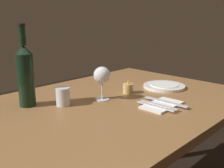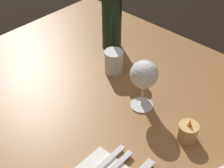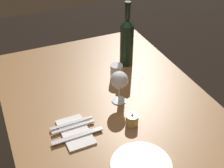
{
  "view_description": "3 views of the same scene",
  "coord_description": "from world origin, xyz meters",
  "px_view_note": "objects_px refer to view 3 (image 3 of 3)",
  "views": [
    {
      "loc": [
        -0.82,
        -0.8,
        1.12
      ],
      "look_at": [
        0.01,
        0.0,
        0.82
      ],
      "focal_mm": 42.87,
      "sensor_mm": 36.0,
      "label": 1
    },
    {
      "loc": [
        0.4,
        -0.51,
        1.39
      ],
      "look_at": [
        -0.05,
        -0.04,
        0.85
      ],
      "focal_mm": 52.23,
      "sensor_mm": 36.0,
      "label": 2
    },
    {
      "loc": [
        1.02,
        -0.43,
        1.63
      ],
      "look_at": [
        -0.01,
        0.01,
        0.84
      ],
      "focal_mm": 50.8,
      "sensor_mm": 36.0,
      "label": 3
    }
  ],
  "objects_px": {
    "wine_glass_left": "(119,81)",
    "votive_candle": "(132,120)",
    "wine_bottle": "(127,41)",
    "dinner_plate": "(141,165)",
    "water_tumbler": "(116,73)",
    "folded_napkin": "(75,132)",
    "fork_inner": "(73,127)",
    "fork_outer": "(71,123)",
    "table_knife": "(78,136)"
  },
  "relations": [
    {
      "from": "water_tumbler",
      "to": "votive_candle",
      "type": "distance_m",
      "value": 0.34
    },
    {
      "from": "votive_candle",
      "to": "dinner_plate",
      "type": "relative_size",
      "value": 0.3
    },
    {
      "from": "wine_bottle",
      "to": "table_knife",
      "type": "bearing_deg",
      "value": -44.11
    },
    {
      "from": "dinner_plate",
      "to": "table_knife",
      "type": "xyz_separation_m",
      "value": [
        -0.23,
        -0.16,
        0.0
      ]
    },
    {
      "from": "water_tumbler",
      "to": "table_knife",
      "type": "xyz_separation_m",
      "value": [
        0.32,
        -0.31,
        -0.02
      ]
    },
    {
      "from": "dinner_plate",
      "to": "water_tumbler",
      "type": "bearing_deg",
      "value": 164.85
    },
    {
      "from": "dinner_plate",
      "to": "folded_napkin",
      "type": "height_order",
      "value": "dinner_plate"
    },
    {
      "from": "wine_glass_left",
      "to": "water_tumbler",
      "type": "height_order",
      "value": "wine_glass_left"
    },
    {
      "from": "wine_bottle",
      "to": "fork_outer",
      "type": "distance_m",
      "value": 0.56
    },
    {
      "from": "wine_bottle",
      "to": "votive_candle",
      "type": "xyz_separation_m",
      "value": [
        0.44,
        -0.19,
        -0.11
      ]
    },
    {
      "from": "votive_candle",
      "to": "table_knife",
      "type": "distance_m",
      "value": 0.23
    },
    {
      "from": "wine_bottle",
      "to": "fork_inner",
      "type": "height_order",
      "value": "wine_bottle"
    },
    {
      "from": "wine_bottle",
      "to": "table_knife",
      "type": "distance_m",
      "value": 0.61
    },
    {
      "from": "wine_glass_left",
      "to": "wine_bottle",
      "type": "distance_m",
      "value": 0.33
    },
    {
      "from": "fork_inner",
      "to": "fork_outer",
      "type": "xyz_separation_m",
      "value": [
        -0.03,
        0.0,
        0.0
      ]
    },
    {
      "from": "fork_outer",
      "to": "table_knife",
      "type": "height_order",
      "value": "same"
    },
    {
      "from": "folded_napkin",
      "to": "fork_inner",
      "type": "height_order",
      "value": "fork_inner"
    },
    {
      "from": "wine_bottle",
      "to": "dinner_plate",
      "type": "xyz_separation_m",
      "value": [
        0.66,
        -0.25,
        -0.13
      ]
    },
    {
      "from": "dinner_plate",
      "to": "fork_outer",
      "type": "height_order",
      "value": "dinner_plate"
    },
    {
      "from": "wine_glass_left",
      "to": "folded_napkin",
      "type": "xyz_separation_m",
      "value": [
        0.12,
        -0.25,
        -0.11
      ]
    },
    {
      "from": "wine_bottle",
      "to": "dinner_plate",
      "type": "height_order",
      "value": "wine_bottle"
    },
    {
      "from": "wine_glass_left",
      "to": "fork_outer",
      "type": "height_order",
      "value": "wine_glass_left"
    },
    {
      "from": "votive_candle",
      "to": "fork_outer",
      "type": "relative_size",
      "value": 0.37
    },
    {
      "from": "water_tumbler",
      "to": "dinner_plate",
      "type": "relative_size",
      "value": 0.35
    },
    {
      "from": "water_tumbler",
      "to": "fork_outer",
      "type": "bearing_deg",
      "value": -52.23
    },
    {
      "from": "fork_outer",
      "to": "wine_bottle",
      "type": "bearing_deg",
      "value": 130.01
    },
    {
      "from": "folded_napkin",
      "to": "wine_glass_left",
      "type": "bearing_deg",
      "value": 115.89
    },
    {
      "from": "wine_glass_left",
      "to": "votive_candle",
      "type": "relative_size",
      "value": 2.3
    },
    {
      "from": "wine_bottle",
      "to": "water_tumbler",
      "type": "distance_m",
      "value": 0.18
    },
    {
      "from": "fork_inner",
      "to": "fork_outer",
      "type": "height_order",
      "value": "same"
    },
    {
      "from": "wine_bottle",
      "to": "table_knife",
      "type": "xyz_separation_m",
      "value": [
        0.43,
        -0.42,
        -0.13
      ]
    },
    {
      "from": "wine_glass_left",
      "to": "dinner_plate",
      "type": "relative_size",
      "value": 0.7
    },
    {
      "from": "water_tumbler",
      "to": "fork_outer",
      "type": "distance_m",
      "value": 0.39
    },
    {
      "from": "folded_napkin",
      "to": "fork_inner",
      "type": "bearing_deg",
      "value": 180.0
    },
    {
      "from": "fork_outer",
      "to": "table_knife",
      "type": "distance_m",
      "value": 0.08
    },
    {
      "from": "fork_inner",
      "to": "fork_outer",
      "type": "bearing_deg",
      "value": 180.0
    },
    {
      "from": "wine_glass_left",
      "to": "dinner_plate",
      "type": "bearing_deg",
      "value": -12.65
    },
    {
      "from": "wine_glass_left",
      "to": "water_tumbler",
      "type": "bearing_deg",
      "value": 159.51
    },
    {
      "from": "wine_glass_left",
      "to": "fork_inner",
      "type": "xyz_separation_m",
      "value": [
        0.09,
        -0.25,
        -0.1
      ]
    },
    {
      "from": "water_tumbler",
      "to": "folded_napkin",
      "type": "height_order",
      "value": "water_tumbler"
    },
    {
      "from": "wine_bottle",
      "to": "dinner_plate",
      "type": "bearing_deg",
      "value": -21.15
    },
    {
      "from": "wine_glass_left",
      "to": "votive_candle",
      "type": "height_order",
      "value": "wine_glass_left"
    },
    {
      "from": "dinner_plate",
      "to": "table_knife",
      "type": "distance_m",
      "value": 0.28
    },
    {
      "from": "fork_outer",
      "to": "votive_candle",
      "type": "bearing_deg",
      "value": 67.92
    },
    {
      "from": "wine_glass_left",
      "to": "fork_outer",
      "type": "distance_m",
      "value": 0.27
    },
    {
      "from": "water_tumbler",
      "to": "wine_bottle",
      "type": "bearing_deg",
      "value": 135.8
    },
    {
      "from": "wine_bottle",
      "to": "fork_inner",
      "type": "distance_m",
      "value": 0.57
    },
    {
      "from": "table_knife",
      "to": "fork_outer",
      "type": "bearing_deg",
      "value": 180.0
    },
    {
      "from": "folded_napkin",
      "to": "fork_inner",
      "type": "relative_size",
      "value": 1.07
    },
    {
      "from": "folded_napkin",
      "to": "table_knife",
      "type": "bearing_deg",
      "value": 0.0
    }
  ]
}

